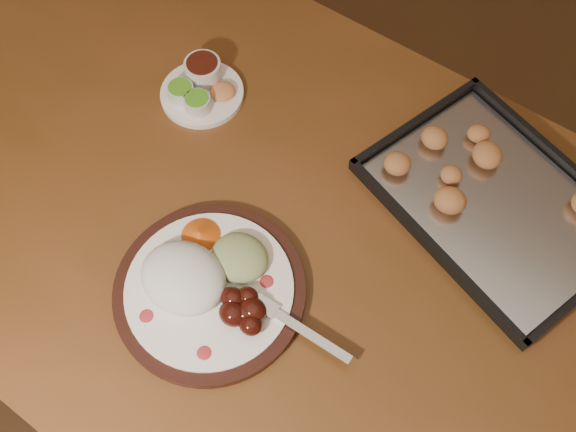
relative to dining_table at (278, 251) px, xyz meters
The scene contains 5 objects.
ground 0.66m from the dining_table, 130.88° to the right, with size 4.00×4.00×0.00m, color #533A1C.
dining_table is the anchor object (origin of this frame).
dinner_plate 0.19m from the dining_table, 100.23° to the right, with size 0.38×0.29×0.07m.
condiment_saucer 0.32m from the dining_table, 151.09° to the left, with size 0.15×0.15×0.05m.
baking_tray 0.37m from the dining_table, 40.15° to the left, with size 0.47×0.41×0.04m.
Camera 1 is at (0.31, -0.34, 1.67)m, focal length 40.00 mm.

